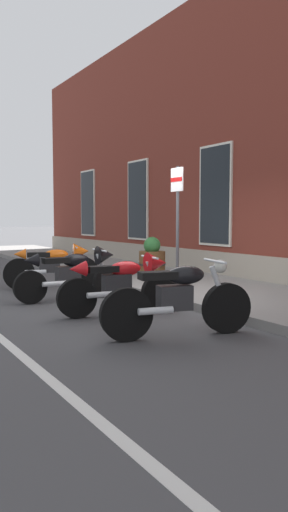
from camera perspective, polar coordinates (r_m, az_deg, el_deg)
ground_plane at (r=8.90m, az=1.48°, el=-5.39°), size 140.00×140.00×0.00m
sidewalk at (r=9.76m, az=8.91°, el=-4.13°), size 32.78×2.99×0.14m
motorcycle_orange_sport at (r=10.55m, az=-10.61°, el=-0.92°), size 0.80×2.01×0.99m
motorcycle_black_sport at (r=9.00m, az=-8.25°, el=-1.78°), size 0.62×2.14×1.00m
motorcycle_red_sport at (r=7.62m, az=-2.39°, el=-2.98°), size 0.62×2.03×0.98m
motorcycle_black_naked at (r=6.19m, az=4.27°, el=-5.21°), size 0.71×2.05×1.00m
parking_sign at (r=9.03m, az=4.02°, el=5.43°), size 0.36×0.07×2.37m
barrel_planter at (r=11.26m, az=0.97°, el=-0.52°), size 0.65×0.65×0.95m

